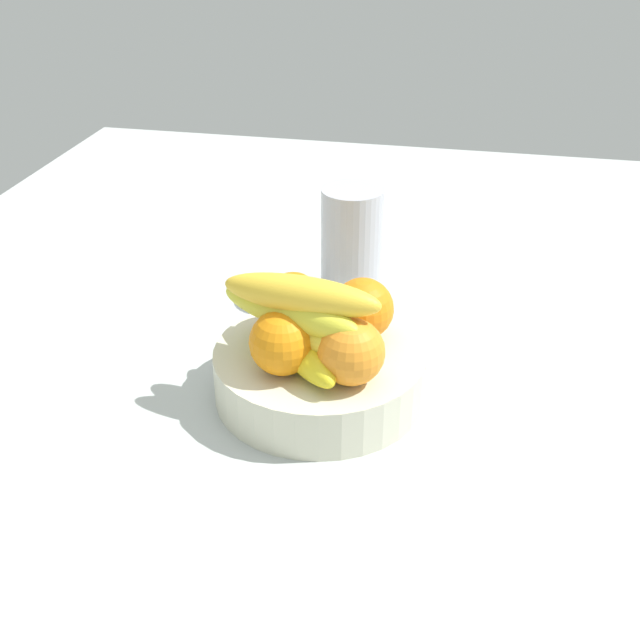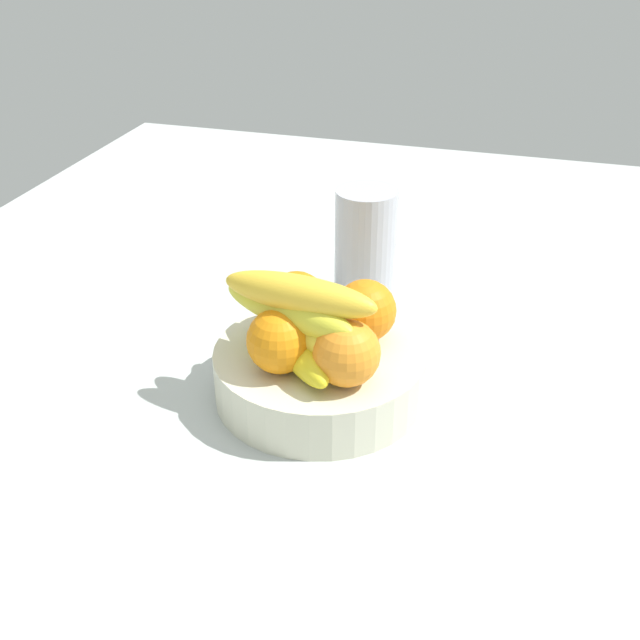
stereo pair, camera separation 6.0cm
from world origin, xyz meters
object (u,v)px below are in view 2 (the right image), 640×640
Objects in this scene: fruit_bowl at (320,373)px; banana_bunch at (295,318)px; thermos_tumbler at (365,247)px; orange_back_left at (347,353)px; orange_front_left at (365,311)px; orange_center at (280,341)px; orange_front_right at (297,302)px.

fruit_bowl is 1.27× the size of banana_bunch.
orange_back_left is at bearing 9.70° from thermos_tumbler.
orange_front_left is at bearing 137.51° from banana_bunch.
orange_back_left is 0.44× the size of thermos_tumbler.
orange_back_left is (4.96, 4.29, 6.46)cm from fruit_bowl.
thermos_tumbler is at bearing 174.99° from orange_center.
orange_front_left is 0.44× the size of thermos_tumbler.
orange_front_left is 7.98cm from orange_front_right.
orange_front_left is 11.29cm from orange_center.
orange_center and orange_back_left have the same top height.
orange_front_left is (-4.21, 4.02, 6.46)cm from fruit_bowl.
orange_back_left is at bearing 87.14° from orange_center.
fruit_bowl is 3.35× the size of orange_front_right.
orange_front_left is 1.00× the size of orange_front_right.
fruit_bowl is 8.49cm from orange_center.
thermos_tumbler is at bearing -166.62° from orange_front_left.
banana_bunch is at bearing 16.22° from orange_front_right.
thermos_tumbler is (-19.37, -4.61, -1.36)cm from orange_front_left.
orange_center is (8.80, -7.08, 0.00)cm from orange_front_left.
orange_center is 28.31cm from thermos_tumbler.
orange_back_left is (9.17, 0.27, 0.00)cm from orange_front_left.
fruit_bowl is 8.56cm from orange_front_right.
thermos_tumbler is at bearing 170.24° from orange_front_right.
thermos_tumbler is (-19.60, 3.37, -1.36)cm from orange_front_right.
banana_bunch is at bearing -3.30° from thermos_tumbler.
orange_center reaches higher than fruit_bowl.
orange_front_right is 1.00× the size of orange_center.
thermos_tumbler is at bearing -170.30° from orange_back_left.
orange_center is 0.38× the size of banana_bunch.
orange_front_left is at bearing 13.38° from thermos_tumbler.
banana_bunch is at bearing -40.39° from fruit_bowl.
orange_back_left is at bearing 40.89° from fruit_bowl.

